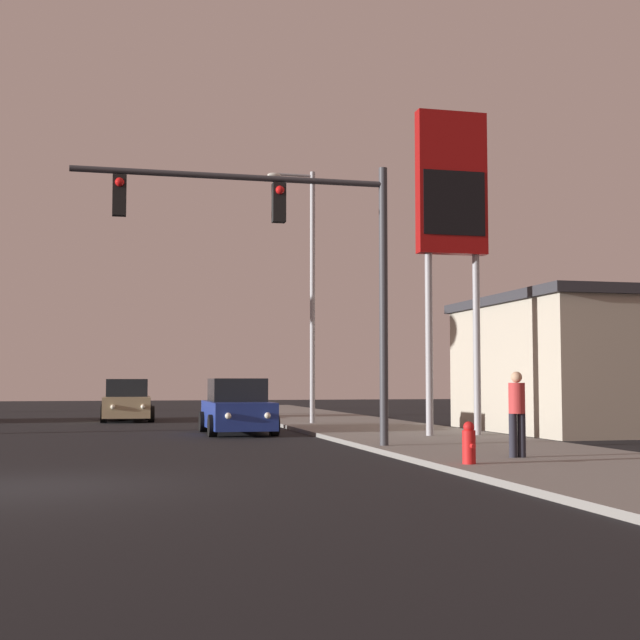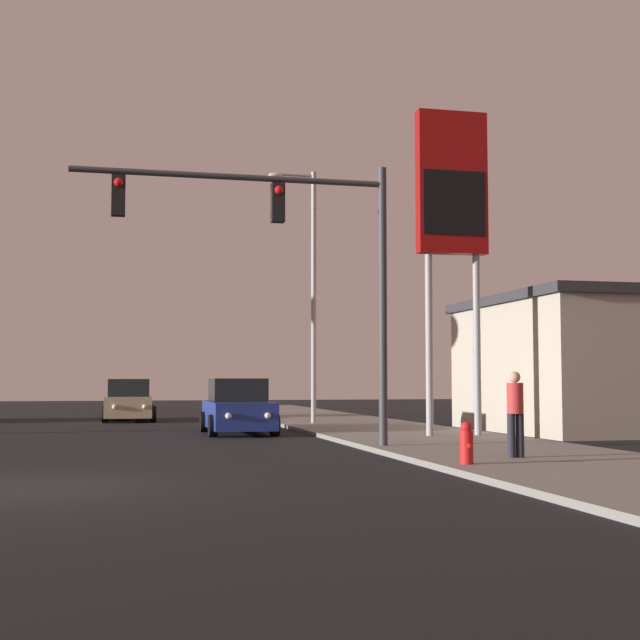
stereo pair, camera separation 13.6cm
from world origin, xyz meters
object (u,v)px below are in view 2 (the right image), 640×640
at_px(car_blue, 238,409).
at_px(pedestrian_on_sidewalk, 515,410).
at_px(gas_station_sign, 452,201).
at_px(car_tan, 129,402).
at_px(traffic_light_mast, 297,245).
at_px(street_lamp, 310,282).
at_px(fire_hydrant, 467,443).

bearing_deg(car_blue, pedestrian_on_sidewalk, 110.22).
bearing_deg(pedestrian_on_sidewalk, gas_station_sign, 78.21).
bearing_deg(car_tan, traffic_light_mast, 103.32).
relative_size(street_lamp, gas_station_sign, 1.00).
bearing_deg(fire_hydrant, car_blue, 101.81).
height_order(traffic_light_mast, gas_station_sign, gas_station_sign).
xyz_separation_m(traffic_light_mast, pedestrian_on_sidewalk, (3.62, -3.68, -3.69)).
height_order(car_blue, fire_hydrant, car_blue).
bearing_deg(traffic_light_mast, gas_station_sign, 32.44).
bearing_deg(traffic_light_mast, pedestrian_on_sidewalk, -45.45).
bearing_deg(car_tan, pedestrian_on_sidewalk, 110.74).
distance_m(car_blue, gas_station_sign, 8.94).
relative_size(car_blue, gas_station_sign, 0.48).
height_order(street_lamp, gas_station_sign, same).
bearing_deg(car_tan, fire_hydrant, 106.31).
xyz_separation_m(gas_station_sign, fire_hydrant, (-2.89, -7.95, -6.13)).
relative_size(car_blue, pedestrian_on_sidewalk, 2.58).
bearing_deg(fire_hydrant, car_tan, 104.58).
xyz_separation_m(car_blue, traffic_light_mast, (0.35, -7.26, 3.96)).
height_order(traffic_light_mast, pedestrian_on_sidewalk, traffic_light_mast).
bearing_deg(gas_station_sign, car_tan, 121.93).
relative_size(traffic_light_mast, fire_hydrant, 9.50).
bearing_deg(car_blue, street_lamp, -128.80).
distance_m(fire_hydrant, pedestrian_on_sidewalk, 1.88).
bearing_deg(gas_station_sign, street_lamp, 106.60).
relative_size(car_blue, traffic_light_mast, 0.60).
bearing_deg(gas_station_sign, fire_hydrant, -110.00).
bearing_deg(car_tan, car_blue, 109.67).
height_order(traffic_light_mast, fire_hydrant, traffic_light_mast).
relative_size(gas_station_sign, fire_hydrant, 11.84).
relative_size(car_tan, fire_hydrant, 5.71).
height_order(car_tan, gas_station_sign, gas_station_sign).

